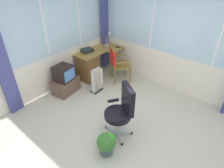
{
  "coord_description": "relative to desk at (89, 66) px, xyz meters",
  "views": [
    {
      "loc": [
        -2.29,
        -1.56,
        2.92
      ],
      "look_at": [
        0.35,
        0.68,
        0.66
      ],
      "focal_mm": 31.09,
      "sensor_mm": 36.0,
      "label": 1
    }
  ],
  "objects": [
    {
      "name": "paper_tray",
      "position": [
        0.1,
        0.12,
        0.39
      ],
      "size": [
        0.34,
        0.28,
        0.09
      ],
      "primitive_type": "cube",
      "rotation": [
        0.0,
        0.0,
        -0.17
      ],
      "color": "#1F2826",
      "rests_on": "desk"
    },
    {
      "name": "tv_on_stand",
      "position": [
        -0.85,
        -0.02,
        -0.09
      ],
      "size": [
        0.7,
        0.53,
        0.74
      ],
      "color": "brown",
      "rests_on": "ground"
    },
    {
      "name": "north_window_panel",
      "position": [
        -0.94,
        0.34,
        0.97
      ],
      "size": [
        3.99,
        0.07,
        2.75
      ],
      "color": "silver",
      "rests_on": "ground"
    },
    {
      "name": "office_chair",
      "position": [
        -1.05,
        -1.99,
        0.21
      ],
      "size": [
        0.6,
        0.62,
        1.09
      ],
      "color": "#B7B7BF",
      "rests_on": "ground"
    },
    {
      "name": "tv_remote",
      "position": [
        0.88,
        -0.33,
        0.36
      ],
      "size": [
        0.06,
        0.15,
        0.02
      ],
      "primitive_type": "cube",
      "rotation": [
        0.0,
        0.0,
        0.11
      ],
      "color": "black",
      "rests_on": "desk"
    },
    {
      "name": "east_window_panel",
      "position": [
        1.08,
        -2.04,
        0.96
      ],
      "size": [
        0.07,
        4.69,
        2.75
      ],
      "color": "silver",
      "rests_on": "ground"
    },
    {
      "name": "desk_lamp",
      "position": [
        0.87,
        -0.03,
        0.62
      ],
      "size": [
        0.23,
        0.2,
        0.41
      ],
      "color": "#B2B7BC",
      "rests_on": "desk"
    },
    {
      "name": "desk",
      "position": [
        0.0,
        0.0,
        0.0
      ],
      "size": [
        1.32,
        0.76,
        0.76
      ],
      "color": "olive",
      "rests_on": "ground"
    },
    {
      "name": "space_heater",
      "position": [
        -0.29,
        -0.61,
        -0.08
      ],
      "size": [
        0.35,
        0.18,
        0.65
      ],
      "color": "silver",
      "rests_on": "ground"
    },
    {
      "name": "curtain_corner",
      "position": [
        0.95,
        0.21,
        0.92
      ],
      "size": [
        0.3,
        0.08,
        2.65
      ],
      "primitive_type": "cube",
      "rotation": [
        0.0,
        0.0,
        0.03
      ],
      "color": "#424381",
      "rests_on": "ground"
    },
    {
      "name": "ground",
      "position": [
        -0.94,
        -2.04,
        -0.44
      ],
      "size": [
        4.99,
        5.69,
        0.06
      ],
      "primitive_type": "cube",
      "color": "beige"
    },
    {
      "name": "potted_plant",
      "position": [
        -1.58,
        -2.08,
        -0.16
      ],
      "size": [
        0.33,
        0.33,
        0.43
      ],
      "color": "#3B5153",
      "rests_on": "ground"
    },
    {
      "name": "wooden_armchair",
      "position": [
        0.41,
        -0.65,
        0.2
      ],
      "size": [
        0.67,
        0.67,
        0.96
      ],
      "color": "olive",
      "rests_on": "ground"
    }
  ]
}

